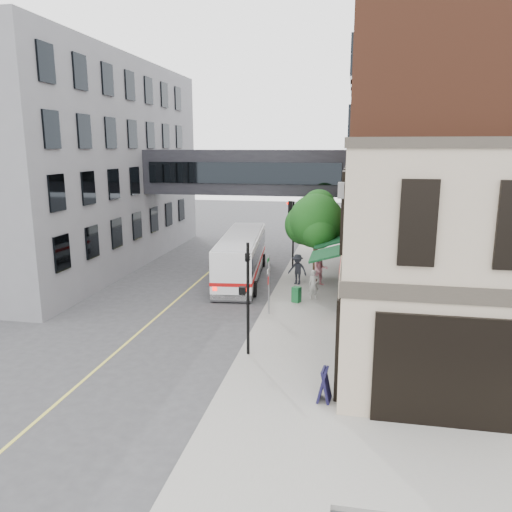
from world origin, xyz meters
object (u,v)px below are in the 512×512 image
at_px(bus, 241,255).
at_px(newspaper_box, 296,295).
at_px(pedestrian_c, 297,269).
at_px(sandwich_board, 324,385).
at_px(pedestrian_b, 320,269).
at_px(pedestrian_a, 314,284).

distance_m(bus, newspaper_box, 6.20).
bearing_deg(pedestrian_c, sandwich_board, -62.48).
height_order(pedestrian_b, sandwich_board, pedestrian_b).
bearing_deg(pedestrian_a, newspaper_box, -153.00).
xyz_separation_m(pedestrian_b, sandwich_board, (1.03, -13.81, -0.42)).
bearing_deg(newspaper_box, pedestrian_a, 68.04).
bearing_deg(pedestrian_c, newspaper_box, -66.78).
xyz_separation_m(bus, sandwich_board, (6.04, -14.93, -0.86)).
height_order(bus, sandwich_board, bus).
distance_m(bus, sandwich_board, 16.13).
xyz_separation_m(pedestrian_a, pedestrian_c, (-1.18, 2.76, 0.12)).
height_order(pedestrian_a, newspaper_box, pedestrian_a).
relative_size(pedestrian_a, sandwich_board, 1.44).
relative_size(newspaper_box, sandwich_board, 0.75).
relative_size(bus, pedestrian_c, 5.79).
bearing_deg(bus, pedestrian_a, -38.48).
bearing_deg(pedestrian_c, pedestrian_b, 15.66).
distance_m(pedestrian_b, newspaper_box, 3.69).
relative_size(pedestrian_a, newspaper_box, 1.92).
bearing_deg(pedestrian_a, pedestrian_c, 96.61).
bearing_deg(sandwich_board, pedestrian_c, 106.03).
bearing_deg(bus, pedestrian_b, -12.68).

